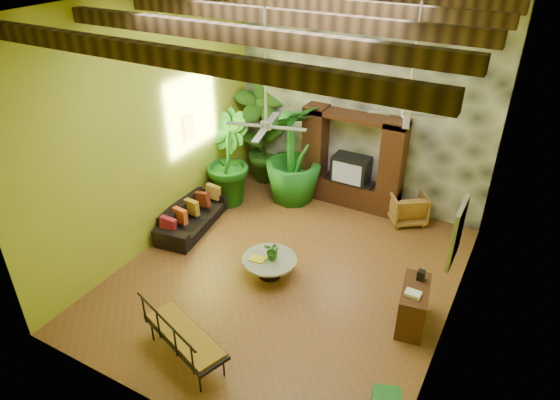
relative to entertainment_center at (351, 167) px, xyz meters
The scene contains 22 objects.
ground 3.28m from the entertainment_center, 90.00° to the right, with size 7.00×7.00×0.00m, color brown.
ceiling 5.11m from the entertainment_center, 90.00° to the right, with size 6.00×7.00×0.02m, color silver.
back_wall 1.58m from the entertainment_center, 90.00° to the left, with size 6.00×0.02×5.00m, color #98B128.
left_wall 4.60m from the entertainment_center, 133.73° to the right, with size 0.02×7.00×5.00m, color #98B128.
right_wall 4.60m from the entertainment_center, 46.27° to the right, with size 0.02×7.00×5.00m, color #98B128.
stone_accent_wall 1.56m from the entertainment_center, 90.00° to the left, with size 5.98×0.10×4.98m, color #36383E.
ceiling_beams 4.94m from the entertainment_center, 90.00° to the right, with size 5.95×5.36×0.22m.
entertainment_center is the anchor object (origin of this frame).
ceiling_fan_front 4.30m from the entertainment_center, 93.24° to the right, with size 1.28×1.28×1.86m.
ceiling_fan_back 3.50m from the entertainment_center, 50.43° to the right, with size 1.28×1.28×1.86m.
wall_art_mask 3.82m from the entertainment_center, 144.18° to the right, with size 0.06×0.32×0.55m, color gold.
wall_art_painting 4.95m from the entertainment_center, 51.61° to the right, with size 0.06×0.70×0.90m, color #296196.
sofa 3.81m from the entertainment_center, 134.92° to the right, with size 2.06×0.80×0.60m, color black.
wicker_armchair 1.56m from the entertainment_center, ahead, with size 0.77×0.80×0.72m, color olive.
tall_plant_a 2.45m from the entertainment_center, behind, with size 1.41×0.96×2.69m, color #285917.
tall_plant_b 2.92m from the entertainment_center, 153.87° to the right, with size 1.22×0.98×2.21m, color #185D19.
tall_plant_c 1.40m from the entertainment_center, 159.20° to the right, with size 1.36×1.36×2.43m, color #1C6B21.
coffee_table 3.42m from the entertainment_center, 95.02° to the right, with size 1.05×1.05×0.40m.
centerpiece_plant 3.34m from the entertainment_center, 93.99° to the right, with size 0.33×0.29×0.37m, color #276119.
yellow_tray 3.54m from the entertainment_center, 97.78° to the right, with size 0.29×0.21×0.03m, color yellow.
iron_bench 5.85m from the entertainment_center, 94.02° to the right, with size 1.71×1.09×0.57m.
side_console 4.15m from the entertainment_center, 53.03° to the right, with size 0.44×0.97×0.78m, color #341610.
Camera 1 is at (3.57, -6.78, 6.16)m, focal length 32.00 mm.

